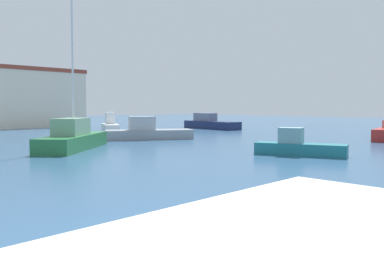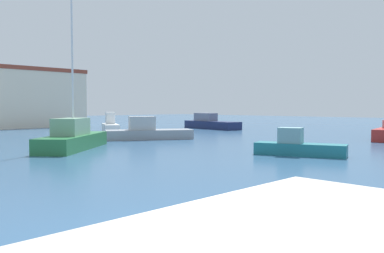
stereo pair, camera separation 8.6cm
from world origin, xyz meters
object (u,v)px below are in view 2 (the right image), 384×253
object	(u,v)px
motorboat_teal_behind_lamppost	(298,146)
motorboat_white_distant_north	(110,127)
sailboat_green_mid_harbor	(73,138)
motorboat_navy_far_right	(211,123)
motorboat_grey_center_channel	(148,132)

from	to	relation	value
motorboat_teal_behind_lamppost	motorboat_white_distant_north	distance (m)	21.34
sailboat_green_mid_harbor	motorboat_white_distant_north	distance (m)	13.39
sailboat_green_mid_harbor	motorboat_navy_far_right	world-z (taller)	sailboat_green_mid_harbor
sailboat_green_mid_harbor	motorboat_teal_behind_lamppost	distance (m)	13.50
motorboat_navy_far_right	motorboat_teal_behind_lamppost	bearing A→B (deg)	-127.64
motorboat_white_distant_north	motorboat_navy_far_right	bearing A→B (deg)	-0.22
sailboat_green_mid_harbor	motorboat_white_distant_north	bearing A→B (deg)	46.53
sailboat_green_mid_harbor	motorboat_white_distant_north	world-z (taller)	sailboat_green_mid_harbor
motorboat_white_distant_north	sailboat_green_mid_harbor	bearing A→B (deg)	-133.47
motorboat_teal_behind_lamppost	motorboat_grey_center_channel	world-z (taller)	motorboat_grey_center_channel
motorboat_teal_behind_lamppost	motorboat_white_distant_north	size ratio (longest dim) A/B	1.02
motorboat_white_distant_north	motorboat_grey_center_channel	distance (m)	7.03
motorboat_white_distant_north	motorboat_grey_center_channel	xyz separation A→B (m)	(-1.07, -6.95, -0.08)
motorboat_navy_far_right	motorboat_grey_center_channel	distance (m)	16.72
motorboat_teal_behind_lamppost	motorboat_white_distant_north	world-z (taller)	motorboat_white_distant_north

